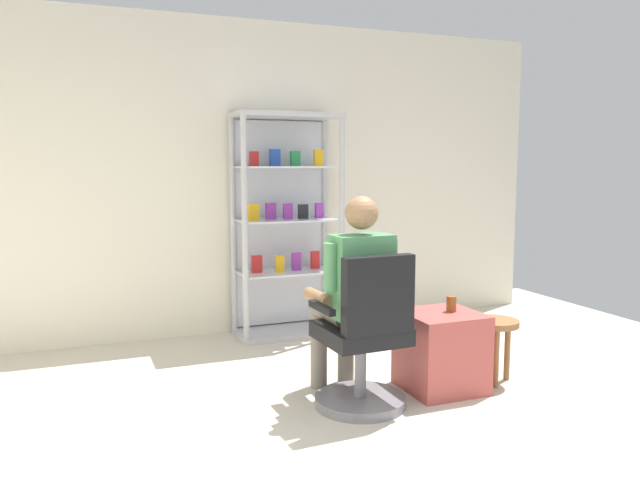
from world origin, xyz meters
TOP-DOWN VIEW (x-y plane):
  - back_wall at (0.00, 3.00)m, footprint 6.00×0.10m
  - display_cabinet_main at (0.40, 2.76)m, footprint 0.90×0.45m
  - office_chair at (0.30, 0.94)m, footprint 0.57×0.56m
  - seated_shopkeeper at (0.29, 1.10)m, footprint 0.50×0.58m
  - storage_crate at (0.91, 1.06)m, footprint 0.48×0.47m
  - tea_glass at (0.98, 1.07)m, footprint 0.07×0.07m
  - wooden_stool at (1.32, 1.05)m, footprint 0.32×0.32m

SIDE VIEW (x-z plane):
  - storage_crate at x=0.91m, z-range 0.00..0.52m
  - wooden_stool at x=1.32m, z-range 0.13..0.56m
  - office_chair at x=0.30m, z-range -0.09..0.87m
  - tea_glass at x=0.98m, z-range 0.52..0.62m
  - seated_shopkeeper at x=0.29m, z-range 0.07..1.36m
  - display_cabinet_main at x=0.40m, z-range 0.01..1.91m
  - back_wall at x=0.00m, z-range 0.00..2.70m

